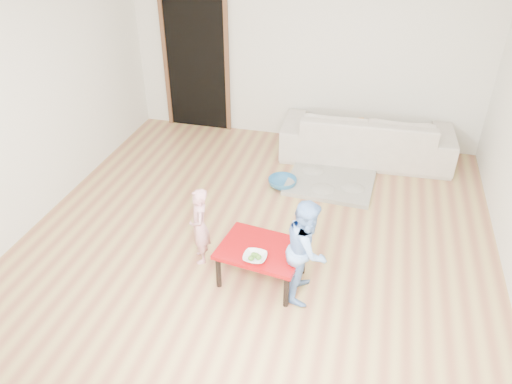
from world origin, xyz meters
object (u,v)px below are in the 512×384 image
at_px(child_blue, 307,249).
at_px(basin, 282,183).
at_px(child_pink, 200,226).
at_px(sofa, 367,136).
at_px(red_table, 261,264).
at_px(bowl, 255,257).

height_order(child_blue, basin, child_blue).
relative_size(child_pink, child_blue, 0.82).
distance_m(child_blue, basin, 1.94).
relative_size(sofa, basin, 6.32).
xyz_separation_m(child_pink, child_blue, (1.10, -0.20, 0.09)).
bearing_deg(child_blue, child_pink, 78.82).
height_order(child_pink, child_blue, child_blue).
distance_m(red_table, bowl, 0.29).
bearing_deg(sofa, basin, 45.56).
xyz_separation_m(red_table, child_pink, (-0.67, 0.15, 0.22)).
relative_size(sofa, child_blue, 2.25).
height_order(sofa, red_table, sofa).
relative_size(bowl, child_blue, 0.21).
bearing_deg(red_table, bowl, -95.22).
relative_size(bowl, basin, 0.59).
height_order(red_table, child_blue, child_blue).
bearing_deg(child_pink, bowl, 39.31).
bearing_deg(basin, sofa, 48.13).
height_order(child_pink, basin, child_pink).
bearing_deg(child_blue, basin, 17.55).
distance_m(bowl, basin, 1.95).
bearing_deg(child_pink, red_table, 53.60).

